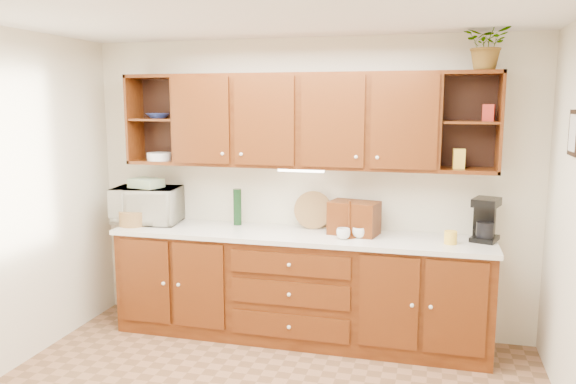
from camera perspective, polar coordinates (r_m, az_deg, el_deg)
The scene contains 23 objects.
ceiling at distance 3.34m, azimuth -4.96°, elevation 18.59°, with size 4.00×4.00×0.00m, color white.
back_wall at distance 5.04m, azimuth 1.88°, elevation 0.58°, with size 4.00×4.00×0.00m, color beige.
base_cabinets at distance 4.95m, azimuth 1.06°, elevation -9.69°, with size 3.20×0.60×0.90m, color #3A1706.
countertop at distance 4.81m, azimuth 1.04°, elevation -4.43°, with size 3.24×0.64×0.04m, color silver.
upper_cabinets at distance 4.83m, azimuth 1.61°, elevation 7.28°, with size 3.20×0.33×0.80m.
undercabinet_light at distance 4.81m, azimuth 1.33°, elevation 2.22°, with size 0.40×0.05×0.03m, color white.
framed_picture at distance 4.11m, azimuth 27.15°, elevation 5.36°, with size 0.03×0.24×0.30m, color black.
wicker_basket at distance 5.28m, azimuth -15.45°, elevation -2.58°, with size 0.25×0.25×0.14m, color olive.
microwave at distance 5.36m, azimuth -14.13°, elevation -1.29°, with size 0.60×0.40×0.33m, color beige.
towel_stack at distance 5.32m, azimuth -14.22°, elevation 0.89°, with size 0.28×0.20×0.08m, color #D3CE63.
wine_bottle at distance 5.12m, azimuth -5.16°, elevation -1.53°, with size 0.07×0.07×0.33m, color black.
woven_tray at distance 4.99m, azimuth 2.54°, elevation -3.60°, with size 0.34×0.34×0.02m, color olive.
bread_box at distance 4.78m, azimuth 6.74°, elevation -2.63°, with size 0.40×0.25×0.28m, color #3A1706.
mug_tree at distance 4.68m, azimuth 6.24°, elevation -4.03°, with size 0.24×0.26×0.31m.
canister_red at distance 4.72m, azimuth 6.89°, elevation -3.54°, with size 0.12×0.12×0.16m, color maroon.
canister_white at distance 4.82m, azimuth 5.79°, elevation -3.03°, with size 0.08×0.08×0.19m, color white.
canister_yellow at distance 4.62m, azimuth 16.18°, elevation -4.46°, with size 0.10×0.10×0.10m, color yellow.
coffee_maker at distance 4.80m, azimuth 19.40°, elevation -2.70°, with size 0.25×0.29×0.35m.
bowl_stack at distance 5.29m, azimuth -13.07°, elevation 7.54°, with size 0.19×0.19×0.05m, color navy.
plate_stack at distance 5.28m, azimuth -12.95°, elevation 3.54°, with size 0.22×0.22×0.07m, color white.
pantry_box_yellow at distance 4.69m, azimuth 16.97°, elevation 3.25°, with size 0.09×0.07×0.16m, color yellow.
pantry_box_red at distance 4.70m, azimuth 19.71°, elevation 7.59°, with size 0.09×0.08×0.13m, color maroon.
potted_plant at distance 4.67m, azimuth 19.67°, elevation 13.96°, with size 0.35×0.30×0.39m, color #999999.
Camera 1 is at (1.09, -3.11, 2.05)m, focal length 35.00 mm.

